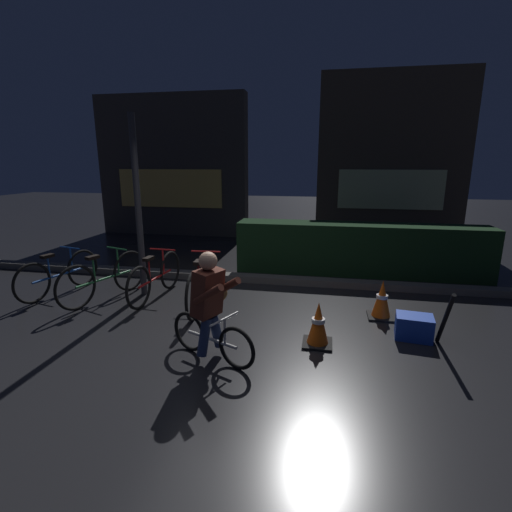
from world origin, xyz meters
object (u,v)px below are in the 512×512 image
Objects in this scene: parked_bike_center_left at (156,277)px; street_post at (138,208)px; parked_bike_center_right at (202,283)px; cyclist at (211,306)px; traffic_cone_far at (382,300)px; parked_bike_leftmost at (59,274)px; parked_bike_left_mid at (105,278)px; traffic_cone_near at (318,324)px; blue_crate at (414,327)px; closed_umbrella at (445,319)px.

street_post is at bearing 69.28° from parked_bike_center_left.
cyclist is at bearing -162.31° from parked_bike_center_right.
street_post is 3.98m from traffic_cone_far.
parked_bike_leftmost is 0.96× the size of parked_bike_left_mid.
cyclist is (-1.17, -0.54, 0.37)m from traffic_cone_near.
blue_crate is (5.50, -0.65, -0.19)m from parked_bike_leftmost.
parked_bike_left_mid is (0.90, -0.10, 0.02)m from parked_bike_leftmost.
parked_bike_leftmost is 3.54m from cyclist.
traffic_cone_near is at bearing -86.62° from parked_bike_left_mid.
parked_bike_center_left reaches higher than blue_crate.
parked_bike_center_right is at bearing -102.81° from closed_umbrella.
parked_bike_leftmost is at bearing 173.26° from blue_crate.
parked_bike_left_mid is 4.64m from blue_crate.
cyclist is at bearing -134.60° from parked_bike_center_left.
traffic_cone_far reaches higher than traffic_cone_near.
parked_bike_center_right reaches higher than parked_bike_leftmost.
parked_bike_leftmost is 4.44m from traffic_cone_near.
parked_bike_center_right reaches higher than parked_bike_center_left.
cyclist is at bearing -103.65° from parked_bike_leftmost.
parked_bike_left_mid reaches higher than traffic_cone_far.
parked_bike_center_left is 0.88m from parked_bike_center_right.
street_post is 1.82× the size of parked_bike_leftmost.
parked_bike_left_mid is 1.00× the size of parked_bike_center_left.
parked_bike_leftmost is 0.91m from parked_bike_left_mid.
blue_crate is at bearing 18.67° from traffic_cone_near.
traffic_cone_far is 0.44× the size of cyclist.
parked_bike_center_right reaches higher than parked_bike_left_mid.
cyclist reaches higher than parked_bike_center_right.
parked_bike_leftmost is 2.89× the size of traffic_cone_far.
cyclist is at bearing -155.10° from traffic_cone_near.
traffic_cone_near is at bearing -122.88° from parked_bike_center_right.
parked_bike_center_left is 3.01× the size of traffic_cone_near.
street_post is 5.28× the size of traffic_cone_near.
blue_crate is (4.11, -0.90, -1.30)m from street_post.
cyclist reaches higher than parked_bike_leftmost.
street_post is 4.40m from blue_crate.
traffic_cone_near is 0.65× the size of closed_umbrella.
parked_bike_center_right is at bearing -78.73° from parked_bike_leftmost.
parked_bike_leftmost reaches higher than blue_crate.
street_post is 4.65m from closed_umbrella.
parked_bike_center_right is at bearing -16.33° from street_post.
parked_bike_leftmost is 3.62× the size of blue_crate.
parked_bike_left_mid is 3.00× the size of traffic_cone_far.
street_post is 1.24m from parked_bike_left_mid.
traffic_cone_near is 1.32m from traffic_cone_far.
traffic_cone_near is 1.25m from blue_crate.
parked_bike_center_right is (0.86, -0.20, 0.02)m from parked_bike_center_left.
closed_umbrella is at bearing -80.40° from parked_bike_left_mid.
cyclist is (-2.03, -1.54, 0.36)m from traffic_cone_far.
cyclist is at bearing -46.34° from street_post.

